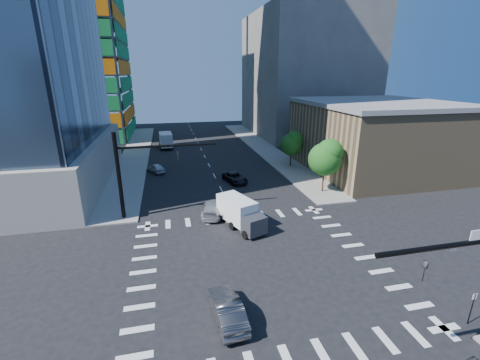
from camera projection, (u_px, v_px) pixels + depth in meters
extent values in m
plane|color=black|center=(259.00, 264.00, 25.69)|extent=(160.00, 160.00, 0.00)
cube|color=silver|center=(259.00, 264.00, 25.69)|extent=(20.00, 20.00, 0.01)
cube|color=gray|center=(263.00, 148.00, 65.29)|extent=(5.00, 60.00, 0.15)
cube|color=gray|center=(136.00, 155.00, 60.01)|extent=(5.00, 60.00, 0.15)
cube|color=#1A8F43|center=(121.00, 27.00, 72.10)|extent=(0.12, 24.00, 49.00)
cube|color=orange|center=(39.00, 15.00, 57.79)|extent=(24.00, 0.12, 49.00)
cube|color=#937A55|center=(375.00, 138.00, 49.72)|extent=(20.00, 22.00, 10.00)
cube|color=slate|center=(380.00, 103.00, 48.04)|extent=(20.50, 22.50, 0.60)
cube|color=#645E5A|center=(304.00, 75.00, 77.80)|extent=(24.00, 30.00, 28.00)
cylinder|color=black|center=(477.00, 242.00, 14.04)|extent=(10.00, 0.24, 0.24)
imported|color=black|center=(424.00, 271.00, 13.86)|extent=(0.16, 0.20, 1.00)
cube|color=white|center=(479.00, 235.00, 13.93)|extent=(0.90, 0.04, 0.50)
cylinder|color=black|center=(119.00, 176.00, 32.42)|extent=(0.40, 0.40, 9.00)
cylinder|color=black|center=(167.00, 146.00, 32.56)|extent=(10.00, 0.24, 0.24)
imported|color=black|center=(178.00, 156.00, 33.12)|extent=(0.16, 0.20, 1.00)
cylinder|color=#382316|center=(323.00, 183.00, 40.87)|extent=(0.20, 0.20, 2.27)
sphere|color=#165416|center=(325.00, 159.00, 39.89)|extent=(4.16, 4.16, 4.16)
sphere|color=#2C6F25|center=(330.00, 152.00, 39.38)|extent=(3.25, 3.25, 3.25)
cylinder|color=#382316|center=(290.00, 160.00, 52.08)|extent=(0.20, 0.20, 1.92)
sphere|color=#165416|center=(291.00, 144.00, 51.25)|extent=(3.52, 3.52, 3.52)
sphere|color=#2C6F25|center=(295.00, 140.00, 50.80)|extent=(2.75, 2.75, 2.75)
cylinder|color=black|center=(471.00, 309.00, 19.28)|extent=(0.06, 0.06, 2.20)
cube|color=silver|center=(475.00, 296.00, 18.99)|extent=(0.30, 0.03, 0.40)
imported|color=black|center=(235.00, 178.00, 44.91)|extent=(3.29, 5.16, 1.33)
imported|color=#BABABA|center=(213.00, 208.00, 34.53)|extent=(3.40, 5.51, 1.49)
imported|color=#AEB1B6|center=(156.00, 168.00, 49.31)|extent=(3.19, 4.38, 1.39)
imported|color=#434246|center=(227.00, 309.00, 19.77)|extent=(2.00, 4.78, 1.54)
cube|color=white|center=(242.00, 212.00, 31.30)|extent=(3.60, 4.90, 2.31)
cube|color=#3E3F46|center=(242.00, 217.00, 31.49)|extent=(2.48, 2.23, 1.68)
cube|color=silver|center=(166.00, 138.00, 65.45)|extent=(2.66, 5.06, 2.56)
cube|color=#3E3F46|center=(166.00, 142.00, 65.65)|extent=(2.37, 1.91, 1.87)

